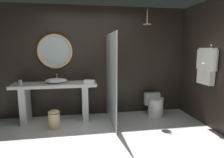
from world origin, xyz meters
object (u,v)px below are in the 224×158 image
(round_wall_mirror, at_px, (55,51))
(waste_bin, at_px, (54,119))
(toilet, at_px, (155,105))
(tissue_box, at_px, (87,81))
(hanging_bathrobe, at_px, (206,65))
(folded_hand_towel, at_px, (89,82))
(vessel_sink, at_px, (56,81))
(tumbler_cup, at_px, (20,82))
(rain_shower_head, at_px, (147,23))

(round_wall_mirror, relative_size, waste_bin, 2.06)
(round_wall_mirror, bearing_deg, toilet, -8.86)
(tissue_box, xyz_separation_m, hanging_bathrobe, (2.37, -0.84, 0.40))
(tissue_box, xyz_separation_m, folded_hand_towel, (0.03, -0.21, 0.01))
(vessel_sink, distance_m, folded_hand_towel, 0.75)
(tumbler_cup, xyz_separation_m, rain_shower_head, (2.80, 0.03, 1.29))
(vessel_sink, distance_m, tissue_box, 0.69)
(round_wall_mirror, relative_size, toilet, 1.51)
(vessel_sink, height_order, toilet, vessel_sink)
(tumbler_cup, distance_m, rain_shower_head, 3.09)
(tumbler_cup, distance_m, waste_bin, 1.09)
(toilet, relative_size, waste_bin, 1.36)
(tissue_box, relative_size, hanging_bathrobe, 0.19)
(vessel_sink, bearing_deg, toilet, -2.87)
(round_wall_mirror, height_order, toilet, round_wall_mirror)
(vessel_sink, xyz_separation_m, folded_hand_towel, (0.72, -0.22, -0.01))
(round_wall_mirror, height_order, hanging_bathrobe, round_wall_mirror)
(rain_shower_head, xyz_separation_m, folded_hand_towel, (-1.35, -0.19, -1.30))
(tumbler_cup, bearing_deg, rain_shower_head, 0.66)
(toilet, xyz_separation_m, folded_hand_towel, (-1.57, -0.10, 0.64))
(vessel_sink, distance_m, tumbler_cup, 0.74)
(vessel_sink, height_order, hanging_bathrobe, hanging_bathrobe)
(vessel_sink, relative_size, rain_shower_head, 1.39)
(round_wall_mirror, xyz_separation_m, folded_hand_towel, (0.75, -0.47, -0.65))
(vessel_sink, xyz_separation_m, toilet, (2.29, -0.11, -0.65))
(hanging_bathrobe, bearing_deg, folded_hand_towel, 164.81)
(round_wall_mirror, xyz_separation_m, toilet, (2.32, -0.36, -1.29))
(tissue_box, distance_m, rain_shower_head, 1.90)
(tissue_box, bearing_deg, toilet, -3.79)
(tissue_box, height_order, rain_shower_head, rain_shower_head)
(rain_shower_head, relative_size, hanging_bathrobe, 0.43)
(rain_shower_head, xyz_separation_m, toilet, (0.22, -0.09, -1.93))
(tissue_box, bearing_deg, folded_hand_towel, -81.91)
(toilet, bearing_deg, tissue_box, 176.21)
(toilet, height_order, waste_bin, toilet)
(tumbler_cup, height_order, hanging_bathrobe, hanging_bathrobe)
(rain_shower_head, relative_size, toilet, 0.67)
(tissue_box, relative_size, round_wall_mirror, 0.19)
(hanging_bathrobe, relative_size, toilet, 1.54)
(vessel_sink, relative_size, waste_bin, 1.26)
(vessel_sink, bearing_deg, tumbler_cup, -175.54)
(vessel_sink, relative_size, round_wall_mirror, 0.61)
(round_wall_mirror, distance_m, rain_shower_head, 2.21)
(rain_shower_head, height_order, toilet, rain_shower_head)
(tumbler_cup, bearing_deg, waste_bin, -30.19)
(toilet, bearing_deg, waste_bin, -171.21)
(tissue_box, xyz_separation_m, waste_bin, (-0.71, -0.46, -0.70))
(vessel_sink, distance_m, round_wall_mirror, 0.69)
(waste_bin, bearing_deg, toilet, 8.79)
(vessel_sink, height_order, tissue_box, vessel_sink)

